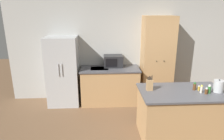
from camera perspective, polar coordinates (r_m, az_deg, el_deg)
wall_back at (r=5.41m, az=10.01°, el=5.58°), size 7.20×0.06×2.60m
refrigerator at (r=5.12m, az=-13.79°, el=-0.37°), size 0.76×0.67×1.72m
back_counter at (r=5.16m, az=-0.61°, el=-4.38°), size 1.48×0.70×0.93m
pantry_cabinet at (r=5.23m, az=12.75°, el=2.77°), size 0.77×0.55×2.20m
kitchen_island at (r=4.06m, az=18.94°, el=-11.66°), size 1.56×0.91×0.92m
microwave at (r=5.11m, az=0.36°, el=2.58°), size 0.48×0.35×0.30m
knife_block at (r=3.72m, az=10.69°, el=-4.18°), size 0.11×0.09×0.28m
spice_bottle_tall_dark at (r=3.89m, az=24.18°, el=-5.04°), size 0.04×0.04×0.15m
spice_bottle_short_red at (r=3.93m, az=26.03°, el=-4.99°), size 0.06×0.06×0.16m
spice_bottle_amber_oil at (r=4.00m, az=23.57°, el=-4.76°), size 0.04×0.04×0.09m
spice_bottle_green_herb at (r=3.97m, az=22.51°, el=-4.39°), size 0.05×0.05×0.14m
spice_bottle_pale_salt at (r=3.88m, az=25.35°, el=-5.48°), size 0.05×0.05×0.11m
kettle at (r=4.06m, az=28.14°, el=-4.08°), size 0.18×0.18×0.24m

